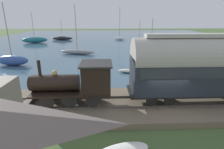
# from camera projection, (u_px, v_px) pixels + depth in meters

# --- Properties ---
(ground_plane) EXTENTS (200.00, 200.00, 0.00)m
(ground_plane) POSITION_uv_depth(u_px,v_px,m) (162.00, 112.00, 12.01)
(ground_plane) COLOR #476033
(harbor_water) EXTENTS (80.00, 80.00, 0.01)m
(harbor_water) POSITION_uv_depth(u_px,v_px,m) (117.00, 39.00, 53.49)
(harbor_water) COLOR #426075
(harbor_water) RESTS_ON ground
(rail_embankment) EXTENTS (5.36, 56.00, 0.55)m
(rail_embankment) POSITION_uv_depth(u_px,v_px,m) (160.00, 104.00, 12.57)
(rail_embankment) COLOR #756651
(rail_embankment) RESTS_ON ground
(steam_locomotive) EXTENTS (2.24, 5.85, 3.01)m
(steam_locomotive) POSITION_uv_depth(u_px,v_px,m) (79.00, 81.00, 11.76)
(steam_locomotive) COLOR black
(steam_locomotive) RESTS_ON rail_embankment
(passenger_coach) EXTENTS (2.55, 9.64, 4.65)m
(passenger_coach) POSITION_uv_depth(u_px,v_px,m) (200.00, 66.00, 11.79)
(passenger_coach) COLOR black
(passenger_coach) RESTS_ON rail_embankment
(sailboat_white) EXTENTS (1.81, 3.49, 9.28)m
(sailboat_white) POSITION_uv_depth(u_px,v_px,m) (119.00, 38.00, 51.25)
(sailboat_white) COLOR white
(sailboat_white) RESTS_ON harbor_water
(sailboat_blue) EXTENTS (2.06, 4.58, 7.97)m
(sailboat_blue) POSITION_uv_depth(u_px,v_px,m) (12.00, 60.00, 23.56)
(sailboat_blue) COLOR #335199
(sailboat_blue) RESTS_ON harbor_water
(sailboat_gray) EXTENTS (2.65, 6.38, 8.22)m
(sailboat_gray) POSITION_uv_depth(u_px,v_px,m) (77.00, 52.00, 31.02)
(sailboat_gray) COLOR gray
(sailboat_gray) RESTS_ON harbor_water
(sailboat_black) EXTENTS (1.94, 6.18, 5.42)m
(sailboat_black) POSITION_uv_depth(u_px,v_px,m) (62.00, 38.00, 51.24)
(sailboat_black) COLOR black
(sailboat_black) RESTS_ON harbor_water
(sailboat_teal) EXTENTS (2.43, 6.39, 7.67)m
(sailboat_teal) POSITION_uv_depth(u_px,v_px,m) (35.00, 40.00, 45.02)
(sailboat_teal) COLOR #1E707A
(sailboat_teal) RESTS_ON harbor_water
(sailboat_green) EXTENTS (1.79, 6.51, 6.19)m
(sailboat_green) POSITION_uv_depth(u_px,v_px,m) (151.00, 46.00, 36.07)
(sailboat_green) COLOR #236B42
(sailboat_green) RESTS_ON harbor_water
(sailboat_red) EXTENTS (1.83, 4.04, 5.55)m
(sailboat_red) POSITION_uv_depth(u_px,v_px,m) (139.00, 41.00, 44.24)
(sailboat_red) COLOR #B72D23
(sailboat_red) RESTS_ON harbor_water
(rowboat_near_shore) EXTENTS (2.37, 2.44, 0.51)m
(rowboat_near_shore) POSITION_uv_depth(u_px,v_px,m) (200.00, 65.00, 23.02)
(rowboat_near_shore) COLOR silver
(rowboat_near_shore) RESTS_ON harbor_water
(rowboat_off_pier) EXTENTS (1.51, 3.02, 0.43)m
(rowboat_off_pier) POSITION_uv_depth(u_px,v_px,m) (131.00, 71.00, 20.47)
(rowboat_off_pier) COLOR beige
(rowboat_off_pier) RESTS_ON harbor_water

